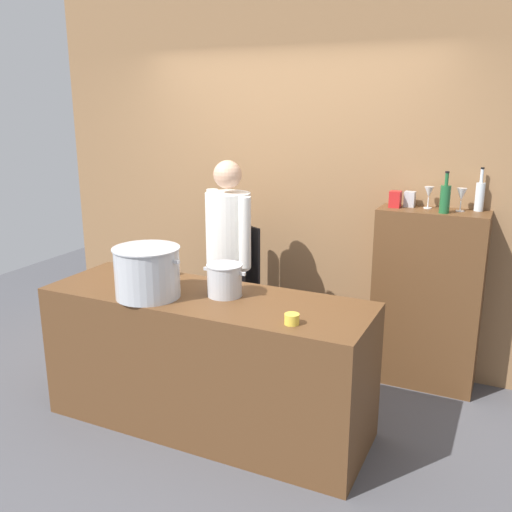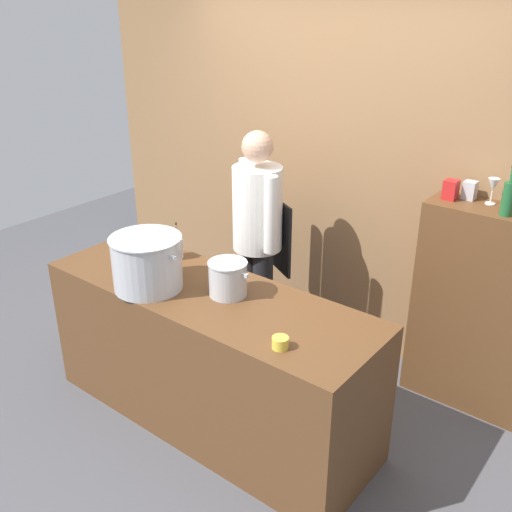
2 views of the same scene
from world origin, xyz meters
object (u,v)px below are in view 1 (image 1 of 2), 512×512
Objects in this scene: utensil_crock at (161,267)px; wine_glass_short at (429,193)px; stockpot_small at (225,280)px; spice_tin_silver at (410,199)px; wine_bottle_green at (445,198)px; butter_jar at (292,319)px; stockpot_large at (147,272)px; wine_bottle_clear at (480,196)px; spice_tin_red at (395,199)px; wine_glass_wide at (461,195)px; chef at (229,252)px.

utensil_crock is 1.97m from wine_glass_short.
spice_tin_silver is (0.88, 1.21, 0.39)m from stockpot_small.
wine_bottle_green is at bearing -46.67° from wine_glass_short.
utensil_crock is 1.23m from butter_jar.
utensil_crock is 2.91× the size of butter_jar.
wine_bottle_clear is at bearing 39.54° from stockpot_large.
wine_bottle_green reaches higher than spice_tin_red.
butter_jar is 0.27× the size of wine_bottle_clear.
stockpot_small is 3.48× the size of butter_jar.
wine_glass_short is 1.32× the size of spice_tin_red.
utensil_crock is 1.49× the size of wine_glass_wide.
stockpot_large is 0.44m from utensil_crock.
wine_bottle_clear is (1.71, 0.51, 0.48)m from chef.
butter_jar is (0.98, -0.04, -0.13)m from stockpot_large.
wine_glass_wide is (1.83, 1.01, 0.48)m from utensil_crock.
utensil_crock is 2.04× the size of spice_tin_red.
wine_glass_short is 0.14m from spice_tin_silver.
utensil_crock is at bearing 159.60° from butter_jar.
wine_glass_short is (1.01, 1.20, 0.44)m from stockpot_small.
stockpot_large is 1.96× the size of utensil_crock.
wine_bottle_clear is 0.47m from spice_tin_silver.
chef is 1.72m from wine_glass_wide.
butter_jar is at bearing -24.97° from stockpot_small.
stockpot_large is 2.05m from wine_glass_short.
stockpot_large is 3.99× the size of spice_tin_red.
butter_jar is (0.56, -0.26, -0.07)m from stockpot_small.
chef is 6.88× the size of utensil_crock.
wine_glass_wide is 0.36m from spice_tin_silver.
wine_glass_wide is (-0.11, -0.06, 0.00)m from wine_bottle_clear.
spice_tin_red reaches higher than spice_tin_silver.
wine_bottle_clear is at bearing 28.88° from utensil_crock.
wine_bottle_green is 0.19m from wine_glass_short.
spice_tin_red is (0.79, 1.13, 0.39)m from stockpot_small.
stockpot_large is at bearing 115.08° from chef.
butter_jar is (0.91, -0.99, -0.04)m from chef.
wine_glass_wide is at bearing -150.60° from wine_bottle_clear.
wine_bottle_green is (1.56, 1.28, 0.38)m from stockpot_large.
spice_tin_silver is at bearing 35.08° from utensil_crock.
chef is 3.52× the size of stockpot_large.
spice_tin_silver is 0.93× the size of spice_tin_red.
chef is 0.82m from stockpot_small.
spice_tin_red is at bearing 80.37° from butter_jar.
stockpot_large reaches higher than butter_jar.
wine_glass_wide is 1.46× the size of spice_tin_silver.
spice_tin_red is at bearing 48.14° from stockpot_large.
spice_tin_silver is (0.33, 1.47, 0.46)m from butter_jar.
spice_tin_red is at bearing -174.37° from wine_glass_wide.
wine_glass_wide reaches higher than stockpot_small.
wine_glass_short reaches higher than utensil_crock.
spice_tin_silver is at bearing 53.87° from stockpot_small.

